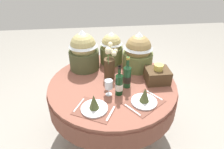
{
  "coord_description": "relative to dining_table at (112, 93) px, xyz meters",
  "views": [
    {
      "loc": [
        -0.2,
        -1.71,
        1.91
      ],
      "look_at": [
        0.0,
        0.03,
        0.8
      ],
      "focal_mm": 31.23,
      "sensor_mm": 36.0,
      "label": 1
    }
  ],
  "objects": [
    {
      "name": "ground",
      "position": [
        0.0,
        0.0,
        -0.58
      ],
      "size": [
        8.0,
        8.0,
        0.0
      ],
      "primitive_type": "plane",
      "color": "#9E998E"
    },
    {
      "name": "dining_table",
      "position": [
        0.0,
        0.0,
        0.0
      ],
      "size": [
        1.38,
        1.38,
        0.72
      ],
      "color": "brown",
      "rests_on": "ground"
    },
    {
      "name": "place_setting_left",
      "position": [
        -0.21,
        -0.4,
        0.19
      ],
      "size": [
        0.42,
        0.39,
        0.16
      ],
      "color": "brown",
      "rests_on": "dining_table"
    },
    {
      "name": "place_setting_right",
      "position": [
        0.25,
        -0.36,
        0.19
      ],
      "size": [
        0.43,
        0.41,
        0.16
      ],
      "color": "brown",
      "rests_on": "dining_table"
    },
    {
      "name": "flower_vase",
      "position": [
        -0.02,
        0.11,
        0.32
      ],
      "size": [
        0.16,
        0.25,
        0.41
      ],
      "color": "#47331E",
      "rests_on": "dining_table"
    },
    {
      "name": "wine_bottle_left",
      "position": [
        0.04,
        -0.2,
        0.27
      ],
      "size": [
        0.08,
        0.08,
        0.31
      ],
      "color": "#143819",
      "rests_on": "dining_table"
    },
    {
      "name": "wine_bottle_centre",
      "position": [
        0.14,
        -0.09,
        0.27
      ],
      "size": [
        0.08,
        0.08,
        0.34
      ],
      "color": "#194223",
      "rests_on": "dining_table"
    },
    {
      "name": "wine_glass_left",
      "position": [
        -0.06,
        -0.2,
        0.26
      ],
      "size": [
        0.08,
        0.08,
        0.17
      ],
      "color": "silver",
      "rests_on": "dining_table"
    },
    {
      "name": "gift_tub_back_left",
      "position": [
        -0.29,
        0.35,
        0.39
      ],
      "size": [
        0.35,
        0.35,
        0.48
      ],
      "color": "#474C2D",
      "rests_on": "dining_table"
    },
    {
      "name": "gift_tub_back_centre",
      "position": [
        0.04,
        0.46,
        0.36
      ],
      "size": [
        0.28,
        0.28,
        0.41
      ],
      "color": "olive",
      "rests_on": "dining_table"
    },
    {
      "name": "gift_tub_back_right",
      "position": [
        0.33,
        0.28,
        0.38
      ],
      "size": [
        0.35,
        0.35,
        0.45
      ],
      "color": "olive",
      "rests_on": "dining_table"
    },
    {
      "name": "woven_basket_side_right",
      "position": [
        0.48,
        -0.03,
        0.22
      ],
      "size": [
        0.25,
        0.21,
        0.21
      ],
      "color": "#47331E",
      "rests_on": "dining_table"
    }
  ]
}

